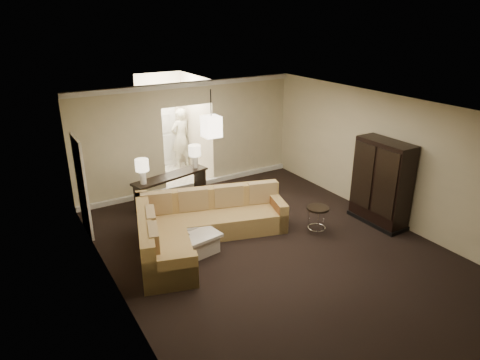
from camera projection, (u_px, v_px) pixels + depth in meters
ground at (277, 253)px, 8.37m from camera, size 8.00×8.00×0.00m
wall_back at (189, 136)px, 11.04m from camera, size 6.00×0.04×2.80m
wall_left at (117, 226)px, 6.42m from camera, size 0.04×8.00×2.80m
wall_right at (392, 160)px, 9.29m from camera, size 0.04×8.00×2.80m
ceiling at (282, 112)px, 7.34m from camera, size 6.00×8.00×0.02m
crown_molding at (187, 85)px, 10.52m from camera, size 6.00×0.10×0.12m
baseboard at (192, 185)px, 11.50m from camera, size 6.00×0.10×0.12m
side_door at (82, 187)px, 8.79m from camera, size 0.05×0.90×2.10m
foyer at (169, 129)px, 12.15m from camera, size 1.44×2.02×2.80m
sectional_sofa at (198, 226)px, 8.64m from camera, size 3.61×2.62×0.92m
coffee_table at (187, 241)px, 8.39m from camera, size 1.16×1.16×0.43m
console_table at (171, 187)px, 10.34m from camera, size 2.02×0.91×0.76m
armoire at (381, 185)px, 9.27m from camera, size 0.56×1.32×1.89m
drink_table at (317, 214)px, 9.02m from camera, size 0.47×0.47×0.59m
table_lamp_left at (142, 168)px, 9.58m from camera, size 0.30×0.30×0.58m
table_lamp_right at (195, 153)px, 10.58m from camera, size 0.30×0.30×0.58m
pendant_light at (211, 126)px, 9.80m from camera, size 0.38×0.38×1.09m
person at (181, 135)px, 12.68m from camera, size 0.80×0.61×1.99m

